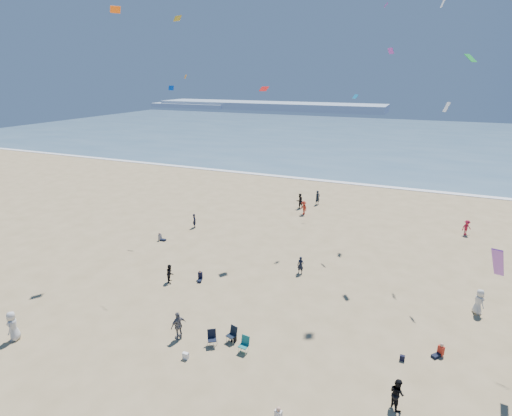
% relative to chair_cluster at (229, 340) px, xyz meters
% --- Properties ---
extents(ground, '(220.00, 220.00, 0.00)m').
position_rel_chair_cluster_xyz_m(ground, '(-2.10, -3.54, -0.50)').
color(ground, tan).
rests_on(ground, ground).
extents(ocean, '(220.00, 100.00, 0.06)m').
position_rel_chair_cluster_xyz_m(ocean, '(-2.10, 91.46, -0.47)').
color(ocean, '#476B84').
rests_on(ocean, ground).
extents(surf_line, '(220.00, 1.20, 0.08)m').
position_rel_chair_cluster_xyz_m(surf_line, '(-2.10, 41.46, -0.46)').
color(surf_line, white).
rests_on(surf_line, ground).
extents(headland_far, '(110.00, 20.00, 3.20)m').
position_rel_chair_cluster_xyz_m(headland_far, '(-62.10, 166.46, 1.10)').
color(headland_far, '#7A8EA8').
rests_on(headland_far, ground).
extents(headland_near, '(40.00, 14.00, 2.00)m').
position_rel_chair_cluster_xyz_m(headland_near, '(-102.10, 161.46, 0.50)').
color(headland_near, '#7A8EA8').
rests_on(headland_near, ground).
extents(standing_flyers, '(28.14, 36.96, 1.92)m').
position_rel_chair_cluster_xyz_m(standing_flyers, '(1.21, 10.79, 0.35)').
color(standing_flyers, silver).
rests_on(standing_flyers, ground).
extents(seated_group, '(26.40, 20.19, 0.84)m').
position_rel_chair_cluster_xyz_m(seated_group, '(-0.09, 2.29, -0.08)').
color(seated_group, white).
rests_on(seated_group, ground).
extents(chair_cluster, '(2.74, 1.59, 1.00)m').
position_rel_chair_cluster_xyz_m(chair_cluster, '(0.00, 0.00, 0.00)').
color(chair_cluster, black).
rests_on(chair_cluster, ground).
extents(white_tote, '(0.35, 0.20, 0.40)m').
position_rel_chair_cluster_xyz_m(white_tote, '(-1.82, -1.96, -0.30)').
color(white_tote, white).
rests_on(white_tote, ground).
extents(black_backpack, '(0.30, 0.22, 0.38)m').
position_rel_chair_cluster_xyz_m(black_backpack, '(0.06, 0.55, -0.31)').
color(black_backpack, black).
rests_on(black_backpack, ground).
extents(navy_bag, '(0.28, 0.18, 0.34)m').
position_rel_chair_cluster_xyz_m(navy_bag, '(9.77, 2.78, -0.33)').
color(navy_bag, black).
rests_on(navy_bag, ground).
extents(kites_aloft, '(48.21, 40.44, 28.93)m').
position_rel_chair_cluster_xyz_m(kites_aloft, '(8.99, 9.91, 13.46)').
color(kites_aloft, gold).
rests_on(kites_aloft, ground).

